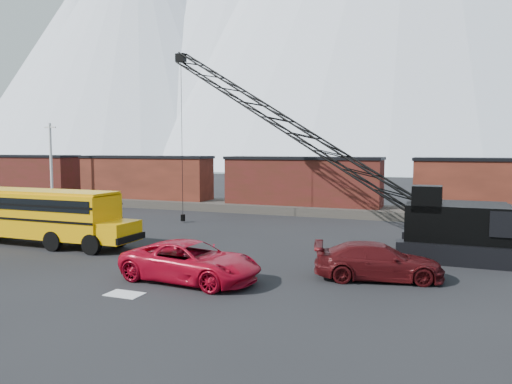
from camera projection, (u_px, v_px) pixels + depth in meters
ground at (168, 270)px, 22.98m from camera, size 160.00×160.00×0.00m
gravel_berm at (302, 209)px, 43.35m from camera, size 120.00×5.00×0.70m
boxcar_west_far at (22, 174)px, 54.81m from camera, size 13.70×3.10×4.17m
boxcar_west_near at (146, 177)px, 48.98m from camera, size 13.70×3.10×4.17m
boxcar_mid at (302, 181)px, 43.14m from camera, size 13.70×3.10×4.17m
boxcar_east_near at (508, 186)px, 37.30m from camera, size 13.70×3.10×4.17m
utility_pole at (51, 163)px, 48.07m from camera, size 1.40×0.24×8.00m
snow_patch at (125, 294)px, 19.09m from camera, size 1.40×0.90×0.02m
school_bus at (42, 214)px, 28.73m from camera, size 11.65×2.65×3.19m
red_pickup at (191, 261)px, 20.95m from camera, size 6.27×3.31×1.68m
maroon_suv at (378, 261)px, 21.23m from camera, size 5.76×3.39×1.57m
crawler_crane at (283, 123)px, 31.23m from camera, size 22.38×8.29×12.73m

